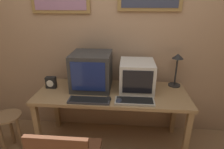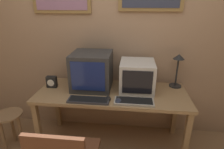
{
  "view_description": "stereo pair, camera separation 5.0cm",
  "coord_description": "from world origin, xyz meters",
  "views": [
    {
      "loc": [
        0.16,
        -0.85,
        1.68
      ],
      "look_at": [
        0.0,
        1.07,
        0.93
      ],
      "focal_mm": 30.0,
      "sensor_mm": 36.0,
      "label": 1
    },
    {
      "loc": [
        0.21,
        -0.84,
        1.68
      ],
      "look_at": [
        0.0,
        1.07,
        0.93
      ],
      "focal_mm": 30.0,
      "sensor_mm": 36.0,
      "label": 2
    }
  ],
  "objects": [
    {
      "name": "monitor_right",
      "position": [
        0.28,
        1.17,
        0.89
      ],
      "size": [
        0.38,
        0.41,
        0.34
      ],
      "color": "beige",
      "rests_on": "desk"
    },
    {
      "name": "monitor_left",
      "position": [
        -0.25,
        1.17,
        0.93
      ],
      "size": [
        0.45,
        0.43,
        0.42
      ],
      "color": "#333333",
      "rests_on": "desk"
    },
    {
      "name": "mouse_far_corner",
      "position": [
        -0.02,
        0.87,
        0.74
      ],
      "size": [
        0.07,
        0.11,
        0.03
      ],
      "color": "black",
      "rests_on": "desk"
    },
    {
      "name": "wall_back",
      "position": [
        -0.0,
        1.46,
        1.31
      ],
      "size": [
        8.0,
        0.08,
        2.6
      ],
      "color": "tan",
      "rests_on": "ground_plane"
    },
    {
      "name": "desk",
      "position": [
        0.0,
        1.07,
        0.64
      ],
      "size": [
        1.7,
        0.66,
        0.72
      ],
      "color": "#99754C",
      "rests_on": "ground_plane"
    },
    {
      "name": "mouse_near_keyboard",
      "position": [
        0.09,
        0.83,
        0.74
      ],
      "size": [
        0.07,
        0.1,
        0.04
      ],
      "color": "#282D3D",
      "rests_on": "desk"
    },
    {
      "name": "desk_lamp",
      "position": [
        0.75,
        1.3,
        1.0
      ],
      "size": [
        0.14,
        0.14,
        0.4
      ],
      "color": "black",
      "rests_on": "desk"
    },
    {
      "name": "keyboard_side",
      "position": [
        0.25,
        0.85,
        0.73
      ],
      "size": [
        0.4,
        0.17,
        0.03
      ],
      "color": "#A8A399",
      "rests_on": "desk"
    },
    {
      "name": "keyboard_main",
      "position": [
        -0.22,
        0.83,
        0.73
      ],
      "size": [
        0.43,
        0.14,
        0.03
      ],
      "color": "#333338",
      "rests_on": "desk"
    },
    {
      "name": "side_stool",
      "position": [
        -1.19,
        0.86,
        0.35
      ],
      "size": [
        0.31,
        0.31,
        0.47
      ],
      "color": "#8E6B47",
      "rests_on": "ground_plane"
    },
    {
      "name": "desk_clock",
      "position": [
        -0.73,
        1.12,
        0.79
      ],
      "size": [
        0.12,
        0.07,
        0.14
      ],
      "color": "black",
      "rests_on": "desk"
    }
  ]
}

